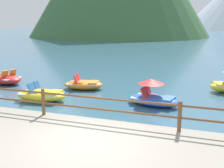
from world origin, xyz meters
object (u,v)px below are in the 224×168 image
pedal_boat_1 (153,97)px  pedal_boat_7 (42,95)px  pedal_boat_3 (6,79)px  pedal_boat_0 (84,84)px

pedal_boat_1 → pedal_boat_7: (-5.13, -1.04, -0.10)m
pedal_boat_1 → pedal_boat_3: bearing=171.0°
pedal_boat_0 → pedal_boat_3: (-5.02, -0.26, 0.04)m
pedal_boat_1 → pedal_boat_3: 9.36m
pedal_boat_0 → pedal_boat_7: size_ratio=0.92×
pedal_boat_1 → pedal_boat_3: size_ratio=1.03×
pedal_boat_0 → pedal_boat_7: pedal_boat_7 is taller
pedal_boat_0 → pedal_boat_1: 4.57m
pedal_boat_0 → pedal_boat_1: pedal_boat_1 is taller
pedal_boat_0 → pedal_boat_7: (-0.91, -2.76, 0.02)m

